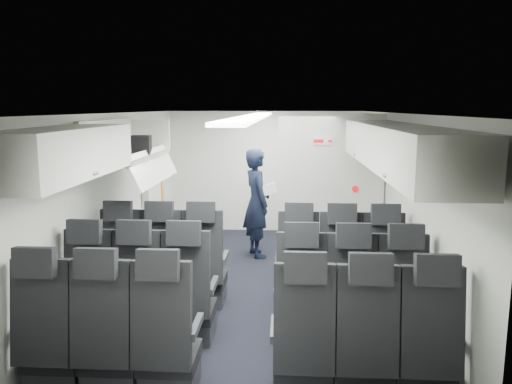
# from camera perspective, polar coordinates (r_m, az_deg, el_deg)

# --- Properties ---
(cabin_shell) EXTENTS (3.41, 6.01, 2.16)m
(cabin_shell) POSITION_cam_1_polar(r_m,az_deg,el_deg) (5.97, -0.23, -0.89)
(cabin_shell) COLOR black
(cabin_shell) RESTS_ON ground
(seat_row_front) EXTENTS (3.33, 0.56, 1.24)m
(seat_row_front) POSITION_cam_1_polar(r_m,az_deg,el_deg) (5.64, -0.58, -9.11)
(seat_row_front) COLOR black
(seat_row_front) RESTS_ON cabin_shell
(seat_row_mid) EXTENTS (3.33, 0.56, 1.24)m
(seat_row_mid) POSITION_cam_1_polar(r_m,az_deg,el_deg) (4.80, -1.35, -12.56)
(seat_row_mid) COLOR black
(seat_row_mid) RESTS_ON cabin_shell
(seat_row_rear) EXTENTS (3.33, 0.56, 1.24)m
(seat_row_rear) POSITION_cam_1_polar(r_m,az_deg,el_deg) (3.99, -2.49, -17.46)
(seat_row_rear) COLOR black
(seat_row_rear) RESTS_ON cabin_shell
(overhead_bin_left_rear) EXTENTS (0.53, 1.80, 0.40)m
(overhead_bin_left_rear) POSITION_cam_1_polar(r_m,az_deg,el_deg) (4.27, -21.25, 4.17)
(overhead_bin_left_rear) COLOR white
(overhead_bin_left_rear) RESTS_ON cabin_shell
(overhead_bin_left_front_open) EXTENTS (0.64, 1.70, 0.72)m
(overhead_bin_left_front_open) POSITION_cam_1_polar(r_m,az_deg,el_deg) (5.92, -14.52, 4.69)
(overhead_bin_left_front_open) COLOR #9E9E93
(overhead_bin_left_front_open) RESTS_ON cabin_shell
(overhead_bin_right_rear) EXTENTS (0.53, 1.80, 0.40)m
(overhead_bin_right_rear) POSITION_cam_1_polar(r_m,az_deg,el_deg) (4.01, 18.25, 4.03)
(overhead_bin_right_rear) COLOR white
(overhead_bin_right_rear) RESTS_ON cabin_shell
(overhead_bin_right_front) EXTENTS (0.53, 1.70, 0.40)m
(overhead_bin_right_front) POSITION_cam_1_polar(r_m,az_deg,el_deg) (5.71, 13.82, 5.79)
(overhead_bin_right_front) COLOR white
(overhead_bin_right_front) RESTS_ON cabin_shell
(bulkhead_partition) EXTENTS (1.40, 0.15, 2.13)m
(bulkhead_partition) POSITION_cam_1_polar(r_m,az_deg,el_deg) (6.78, 8.50, -0.13)
(bulkhead_partition) COLOR silver
(bulkhead_partition) RESTS_ON cabin_shell
(galley_unit) EXTENTS (0.85, 0.52, 1.90)m
(galley_unit) POSITION_cam_1_polar(r_m,az_deg,el_deg) (8.69, 7.19, 1.21)
(galley_unit) COLOR #939399
(galley_unit) RESTS_ON cabin_shell
(boarding_door) EXTENTS (0.12, 1.27, 1.86)m
(boarding_door) POSITION_cam_1_polar(r_m,az_deg,el_deg) (7.79, -11.61, 0.13)
(boarding_door) COLOR silver
(boarding_door) RESTS_ON cabin_shell
(flight_attendant) EXTENTS (0.58, 0.69, 1.62)m
(flight_attendant) POSITION_cam_1_polar(r_m,az_deg,el_deg) (7.43, 0.07, -1.25)
(flight_attendant) COLOR black
(flight_attendant) RESTS_ON ground
(carry_on_bag) EXTENTS (0.38, 0.29, 0.21)m
(carry_on_bag) POSITION_cam_1_polar(r_m,az_deg,el_deg) (5.97, -13.65, 5.26)
(carry_on_bag) COLOR black
(carry_on_bag) RESTS_ON overhead_bin_left_front_open
(papers) EXTENTS (0.21, 0.12, 0.16)m
(papers) POSITION_cam_1_polar(r_m,az_deg,el_deg) (7.33, 1.53, 0.34)
(papers) COLOR white
(papers) RESTS_ON flight_attendant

